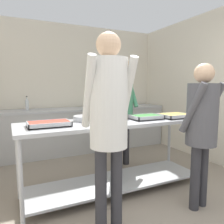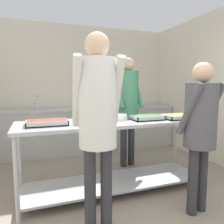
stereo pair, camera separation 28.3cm
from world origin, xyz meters
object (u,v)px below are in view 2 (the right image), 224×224
at_px(serving_tray_roast, 47,123).
at_px(water_bottle, 37,103).
at_px(sauce_pan, 86,118).
at_px(serving_tray_greens, 147,118).
at_px(guest_serving_left, 98,113).
at_px(cook_behind_counter, 128,100).
at_px(guest_serving_right, 200,122).
at_px(serving_tray_vegetables, 177,117).
at_px(plate_stack, 117,117).

distance_m(serving_tray_roast, water_bottle, 2.01).
bearing_deg(sauce_pan, serving_tray_roast, -158.45).
xyz_separation_m(serving_tray_greens, guest_serving_left, (-0.86, -0.69, 0.18)).
xyz_separation_m(cook_behind_counter, water_bottle, (-1.41, 1.22, -0.11)).
bearing_deg(serving_tray_roast, guest_serving_right, -26.34).
bearing_deg(water_bottle, sauce_pan, -73.03).
bearing_deg(serving_tray_vegetables, cook_behind_counter, 110.70).
relative_size(plate_stack, serving_tray_greens, 0.66).
height_order(serving_tray_roast, cook_behind_counter, cook_behind_counter).
bearing_deg(guest_serving_left, water_bottle, 99.38).
bearing_deg(guest_serving_right, serving_tray_greens, 108.51).
height_order(serving_tray_roast, sauce_pan, sauce_pan).
bearing_deg(serving_tray_vegetables, sauce_pan, 166.67).
distance_m(serving_tray_roast, plate_stack, 0.89).
bearing_deg(serving_tray_greens, guest_serving_left, -141.30).
height_order(cook_behind_counter, water_bottle, cook_behind_counter).
bearing_deg(water_bottle, serving_tray_roast, -88.14).
relative_size(plate_stack, water_bottle, 0.99).
distance_m(sauce_pan, plate_stack, 0.40).
xyz_separation_m(serving_tray_vegetables, cook_behind_counter, (-0.33, 0.88, 0.18)).
distance_m(serving_tray_roast, serving_tray_greens, 1.25).
relative_size(guest_serving_left, water_bottle, 6.80).
xyz_separation_m(serving_tray_vegetables, guest_serving_left, (-1.29, -0.63, 0.18)).
bearing_deg(sauce_pan, plate_stack, -14.00).
height_order(plate_stack, cook_behind_counter, cook_behind_counter).
xyz_separation_m(plate_stack, guest_serving_left, (-0.50, -0.81, 0.17)).
xyz_separation_m(serving_tray_roast, water_bottle, (-0.07, 2.01, 0.08)).
bearing_deg(water_bottle, serving_tray_greens, -57.18).
xyz_separation_m(guest_serving_left, guest_serving_right, (1.10, -0.02, -0.14)).
distance_m(sauce_pan, cook_behind_counter, 1.06).
distance_m(sauce_pan, guest_serving_left, 0.93).
height_order(sauce_pan, cook_behind_counter, cook_behind_counter).
height_order(sauce_pan, serving_tray_vegetables, sauce_pan).
xyz_separation_m(plate_stack, guest_serving_right, (0.60, -0.83, 0.03)).
bearing_deg(sauce_pan, guest_serving_right, -42.98).
bearing_deg(serving_tray_vegetables, guest_serving_left, -153.99).
xyz_separation_m(serving_tray_roast, plate_stack, (0.88, 0.10, 0.01)).
height_order(sauce_pan, plate_stack, plate_stack).
xyz_separation_m(guest_serving_right, cook_behind_counter, (-0.14, 1.53, 0.14)).
relative_size(serving_tray_roast, guest_serving_left, 0.25).
height_order(sauce_pan, guest_serving_left, guest_serving_left).
height_order(guest_serving_left, guest_serving_right, guest_serving_left).
relative_size(guest_serving_right, cook_behind_counter, 0.88).
xyz_separation_m(plate_stack, serving_tray_greens, (0.37, -0.12, -0.01)).
height_order(serving_tray_roast, guest_serving_right, guest_serving_right).
distance_m(plate_stack, water_bottle, 2.14).
bearing_deg(guest_serving_right, plate_stack, 126.02).
relative_size(guest_serving_left, guest_serving_right, 1.13).
relative_size(serving_tray_greens, guest_serving_left, 0.22).
distance_m(sauce_pan, serving_tray_greens, 0.79).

